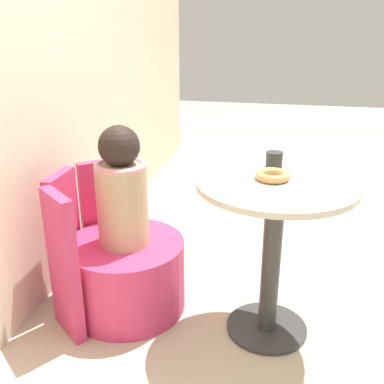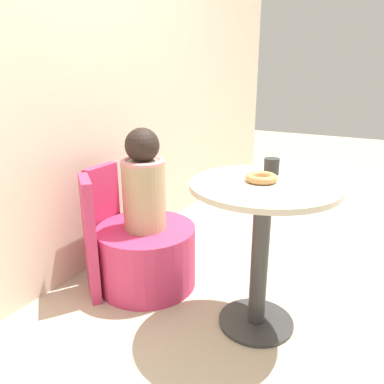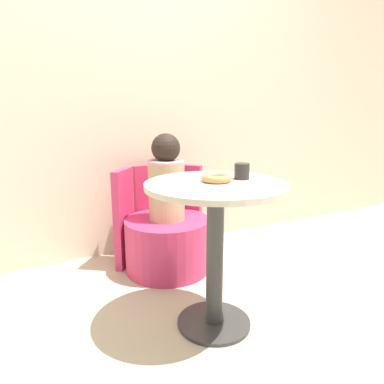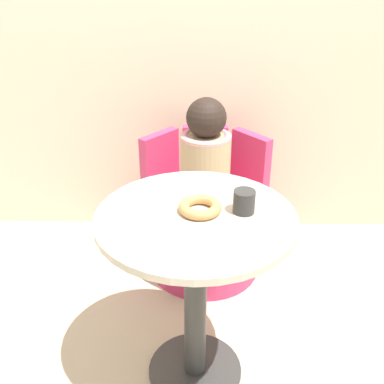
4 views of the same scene
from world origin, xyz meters
TOP-DOWN VIEW (x-y plane):
  - ground_plane at (0.00, 0.00)m, footprint 12.00×12.00m
  - round_table at (0.08, 0.00)m, footprint 0.65×0.65m
  - tub_chair at (0.12, 0.67)m, footprint 0.55×0.55m
  - booth_backrest at (0.12, 0.90)m, footprint 0.65×0.24m
  - child_figure at (0.12, 0.67)m, footprint 0.23×0.23m
  - donut at (0.09, 0.02)m, footprint 0.14×0.14m
  - cup at (0.23, 0.02)m, footprint 0.07×0.07m

SIDE VIEW (x-z plane):
  - ground_plane at x=0.00m, z-range 0.00..0.00m
  - tub_chair at x=0.12m, z-range 0.00..0.35m
  - booth_backrest at x=0.12m, z-range 0.00..0.66m
  - round_table at x=0.08m, z-range 0.16..0.88m
  - child_figure at x=0.12m, z-range 0.33..0.88m
  - donut at x=0.09m, z-range 0.72..0.75m
  - cup at x=0.23m, z-range 0.72..0.79m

